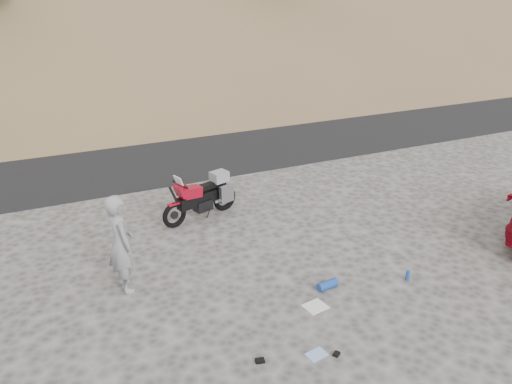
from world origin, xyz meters
TOP-DOWN VIEW (x-y plane):
  - ground at (0.00, 0.00)m, footprint 140.00×140.00m
  - road at (0.00, 9.00)m, footprint 120.00×7.00m
  - motorcycle at (0.30, 3.29)m, footprint 2.07×0.97m
  - man at (-2.06, 1.00)m, footprint 0.59×0.78m
  - gear_white_cloth at (0.91, -0.99)m, footprint 0.44×0.40m
  - gear_blue_mat at (1.41, -0.59)m, footprint 0.43×0.21m
  - gear_bottle at (2.97, -0.98)m, footprint 0.09×0.09m
  - gear_glove_a at (-0.57, -1.84)m, footprint 0.16×0.13m
  - gear_glove_b at (0.57, -2.20)m, footprint 0.15×0.14m
  - gear_blue_cloth at (0.29, -2.06)m, footprint 0.35×0.28m

SIDE VIEW (x-z plane):
  - ground at x=0.00m, z-range 0.00..0.00m
  - road at x=0.00m, z-range -0.03..0.03m
  - man at x=-2.06m, z-range -0.96..0.96m
  - gear_blue_cloth at x=0.29m, z-range 0.00..0.01m
  - gear_white_cloth at x=0.91m, z-range 0.00..0.01m
  - gear_glove_b at x=0.57m, z-range 0.00..0.04m
  - gear_glove_a at x=-0.57m, z-range 0.00..0.04m
  - gear_blue_mat at x=1.41m, z-range 0.00..0.16m
  - gear_bottle at x=2.97m, z-range 0.00..0.21m
  - motorcycle at x=0.30m, z-range -0.09..1.17m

